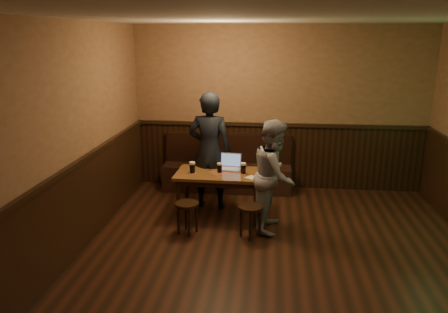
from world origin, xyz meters
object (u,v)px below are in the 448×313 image
Objects in this scene: pub_table at (219,178)px; person_grey at (274,175)px; pint_right at (243,168)px; laptop at (230,165)px; pint_left at (192,168)px; person_suit at (210,151)px; stool_left at (187,209)px; bench at (227,172)px; stool_right at (250,212)px; pint_mid at (219,168)px.

pub_table is 0.83× the size of person_grey.
pint_right is 0.56m from person_grey.
pint_left is at bearing -147.61° from laptop.
pint_right is 0.67m from person_suit.
stool_left is 1.15m from person_suit.
bench is 4.95× the size of stool_right.
pub_table is 3.74× the size of laptop.
pint_right is (0.35, -0.01, 0.01)m from pint_mid.
pint_left is (-0.88, 0.61, 0.40)m from stool_right.
pint_left is 1.22m from person_grey.
pint_mid reaches higher than pub_table.
stool_right is at bearing -53.81° from pint_mid.
person_grey reaches higher than bench.
laptop is at bearing 111.90° from stool_right.
pub_table is at bearing 74.10° from person_grey.
stool_right is at bearing -1.78° from stool_left.
person_suit is at bearing 63.69° from pint_left.
pint_right is (0.74, 0.05, -0.00)m from pint_left.
pint_right reaches higher than pint_mid.
person_suit reaches higher than pint_right.
pub_table is 0.16m from pint_mid.
bench is 1.78m from person_grey.
pub_table is (-0.00, -1.16, 0.27)m from bench.
pub_table is at bearing 134.56° from pint_mid.
stool_right is at bearing -52.47° from pub_table.
pint_mid is at bearing 9.11° from pint_left.
pub_table is 7.71× the size of pint_right.
pint_right is (0.35, -0.02, 0.17)m from pub_table.
pub_table is at bearing 10.08° from pint_left.
pub_table is 0.43m from pint_left.
stool_right is 3.01× the size of pint_mid.
pub_table is at bearing 176.76° from pint_right.
person_suit is (-0.18, 0.34, 0.32)m from pub_table.
laptop is at bearing 133.13° from pint_right.
bench reaches higher than stool_left.
stool_right is at bearing -74.89° from bench.
laptop is 0.22× the size of person_grey.
pint_left is at bearing -168.66° from pub_table.
laptop is 0.39m from person_suit.
person_grey is at bearing -62.15° from bench.
laptop reaches higher than pint_left.
person_suit reaches higher than bench.
laptop is 0.19× the size of person_suit.
bench is at bearing 72.61° from pint_left.
person_suit is at bearing 146.33° from pint_right.
stool_left is 1.07m from laptop.
pint_right is at bearing 61.16° from person_grey.
stool_right is 0.78m from pint_right.
pint_left is at bearing 92.53° from stool_left.
bench is at bearing 106.67° from pint_right.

